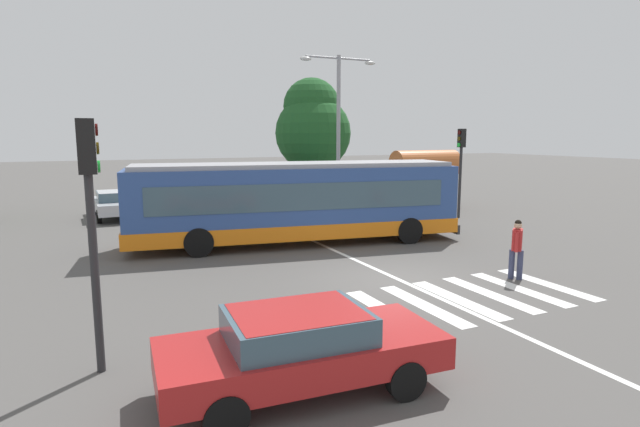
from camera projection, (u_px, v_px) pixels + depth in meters
ground_plane at (393, 279)px, 14.54m from camera, size 160.00×160.00×0.00m
city_transit_bus at (296, 202)px, 19.03m from camera, size 12.65×4.47×3.06m
pedestrian_crossing_street at (517, 246)px, 14.35m from camera, size 0.47×0.46×1.72m
foreground_sedan at (301, 346)px, 8.02m from camera, size 4.60×2.09×1.35m
parked_car_silver at (115, 203)px, 25.13m from camera, size 1.99×4.56×1.35m
parked_car_black at (169, 199)px, 26.56m from camera, size 2.16×4.63×1.35m
parked_car_blue at (221, 197)px, 27.44m from camera, size 1.95×4.54×1.35m
parked_car_charcoal at (268, 194)px, 29.07m from camera, size 1.93×4.53×1.35m
parked_car_teal at (316, 192)px, 29.80m from camera, size 2.15×4.62×1.35m
traffic_light_near_corner at (91, 205)px, 8.39m from camera, size 0.33×0.32×4.33m
traffic_light_far_corner at (461, 158)px, 24.87m from camera, size 0.33×0.32×4.39m
bus_stop_shelter at (425, 165)px, 28.53m from camera, size 3.98×1.54×3.25m
twin_arm_street_lamp at (338, 117)px, 25.59m from camera, size 4.19×0.32×8.01m
background_tree_right at (313, 125)px, 34.19m from camera, size 5.10×5.10×7.91m
crosswalk_painted_stripes at (457, 299)px, 12.70m from camera, size 6.69×3.28×0.01m
lane_center_line at (361, 263)px, 16.36m from camera, size 0.16×24.00×0.01m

